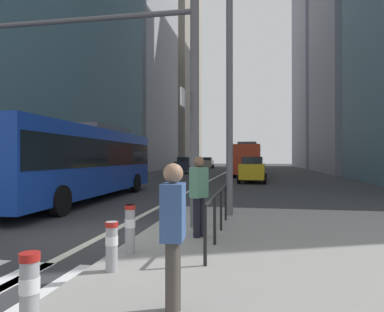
% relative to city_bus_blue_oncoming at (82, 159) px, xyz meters
% --- Properties ---
extents(ground_plane, '(160.00, 160.00, 0.00)m').
position_rel_city_bus_blue_oncoming_xyz_m(ground_plane, '(3.84, 14.03, -1.84)').
color(ground_plane, '#303033').
extents(median_island, '(9.00, 10.00, 0.15)m').
position_rel_city_bus_blue_oncoming_xyz_m(median_island, '(9.34, -6.97, -1.76)').
color(median_island, gray).
rests_on(median_island, ground).
extents(lane_centre_line, '(0.20, 80.00, 0.01)m').
position_rel_city_bus_blue_oncoming_xyz_m(lane_centre_line, '(3.84, 24.03, -1.83)').
color(lane_centre_line, beige).
rests_on(lane_centre_line, ground).
extents(office_tower_left_mid, '(11.86, 18.95, 35.16)m').
position_rel_city_bus_blue_oncoming_xyz_m(office_tower_left_mid, '(-12.16, 38.07, 15.74)').
color(office_tower_left_mid, '#9E9EA3').
rests_on(office_tower_left_mid, ground).
extents(office_tower_left_far, '(12.93, 21.63, 53.97)m').
position_rel_city_bus_blue_oncoming_xyz_m(office_tower_left_far, '(-12.16, 62.01, 25.15)').
color(office_tower_left_far, gray).
rests_on(office_tower_left_far, ground).
extents(office_tower_right_far, '(10.10, 21.09, 46.17)m').
position_rel_city_bus_blue_oncoming_xyz_m(office_tower_right_far, '(20.84, 55.23, 21.25)').
color(office_tower_right_far, slate).
rests_on(office_tower_right_far, ground).
extents(city_bus_blue_oncoming, '(2.93, 12.16, 3.40)m').
position_rel_city_bus_blue_oncoming_xyz_m(city_bus_blue_oncoming, '(0.00, 0.00, 0.00)').
color(city_bus_blue_oncoming, '#14389E').
rests_on(city_bus_blue_oncoming, ground).
extents(city_bus_red_receding, '(2.89, 11.69, 3.40)m').
position_rel_city_bus_blue_oncoming_xyz_m(city_bus_red_receding, '(6.83, 22.83, -0.00)').
color(city_bus_red_receding, red).
rests_on(city_bus_red_receding, ground).
extents(city_bus_red_distant, '(2.72, 10.65, 3.40)m').
position_rel_city_bus_blue_oncoming_xyz_m(city_bus_red_distant, '(6.23, 42.19, -0.00)').
color(city_bus_red_distant, red).
rests_on(city_bus_red_distant, ground).
extents(car_oncoming_mid, '(2.15, 4.39, 1.94)m').
position_rel_city_bus_blue_oncoming_xyz_m(car_oncoming_mid, '(-0.65, 46.46, -0.85)').
color(car_oncoming_mid, '#B2A899').
rests_on(car_oncoming_mid, ground).
extents(car_receding_near, '(2.21, 4.59, 1.94)m').
position_rel_city_bus_blue_oncoming_xyz_m(car_receding_near, '(7.33, 12.52, -0.85)').
color(car_receding_near, gold).
rests_on(car_receding_near, ground).
extents(car_receding_far, '(2.14, 4.30, 1.94)m').
position_rel_city_bus_blue_oncoming_xyz_m(car_receding_far, '(6.04, 52.06, -0.85)').
color(car_receding_far, black).
rests_on(car_receding_far, ground).
extents(car_oncoming_far, '(2.05, 4.58, 1.94)m').
position_rel_city_bus_blue_oncoming_xyz_m(car_oncoming_far, '(-0.76, 26.76, -0.85)').
color(car_oncoming_far, '#232838').
rests_on(car_oncoming_far, ground).
extents(traffic_signal_gantry, '(7.11, 0.65, 6.00)m').
position_rel_city_bus_blue_oncoming_xyz_m(traffic_signal_gantry, '(3.53, -5.49, 2.32)').
color(traffic_signal_gantry, '#515156').
rests_on(traffic_signal_gantry, median_island).
extents(street_lamp_post, '(5.50, 0.32, 8.00)m').
position_rel_city_bus_blue_oncoming_xyz_m(street_lamp_post, '(6.69, -3.55, 3.45)').
color(street_lamp_post, '#56565B').
rests_on(street_lamp_post, median_island).
extents(bollard_front, '(0.20, 0.20, 0.82)m').
position_rel_city_bus_blue_oncoming_xyz_m(bollard_front, '(5.28, -10.97, -1.23)').
color(bollard_front, '#99999E').
rests_on(bollard_front, median_island).
extents(bollard_left, '(0.20, 0.20, 0.75)m').
position_rel_city_bus_blue_oncoming_xyz_m(bollard_left, '(5.27, -9.01, -1.26)').
color(bollard_left, '#99999E').
rests_on(bollard_left, median_island).
extents(bollard_right, '(0.20, 0.20, 0.87)m').
position_rel_city_bus_blue_oncoming_xyz_m(bollard_right, '(5.19, -8.00, -1.20)').
color(bollard_right, '#99999E').
rests_on(bollard_right, median_island).
extents(pedestrian_railing, '(0.06, 4.13, 0.98)m').
position_rel_city_bus_blue_oncoming_xyz_m(pedestrian_railing, '(6.64, -6.46, -0.97)').
color(pedestrian_railing, black).
rests_on(pedestrian_railing, median_island).
extents(pedestrian_waiting, '(0.40, 0.45, 1.76)m').
position_rel_city_bus_blue_oncoming_xyz_m(pedestrian_waiting, '(6.23, -6.54, -0.71)').
color(pedestrian_waiting, black).
rests_on(pedestrian_waiting, median_island).
extents(pedestrian_walking, '(0.27, 0.40, 1.67)m').
position_rel_city_bus_blue_oncoming_xyz_m(pedestrian_walking, '(6.52, -10.23, -0.76)').
color(pedestrian_walking, '#423D38').
rests_on(pedestrian_walking, median_island).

